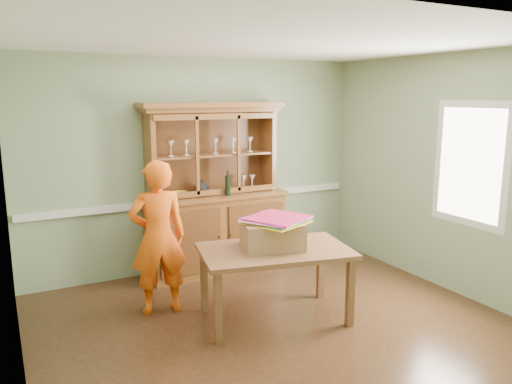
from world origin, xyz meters
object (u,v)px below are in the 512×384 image
dining_table (275,257)px  cardboard_box (272,235)px  china_hutch (215,213)px  person (158,237)px

dining_table → cardboard_box: 0.23m
cardboard_box → china_hutch: bearing=88.5°
dining_table → china_hutch: bearing=100.5°
china_hutch → dining_table: bearing=-91.1°
china_hutch → dining_table: size_ratio=1.33×
person → china_hutch: bearing=-131.7°
dining_table → person: (-0.98, 0.70, 0.15)m
china_hutch → cardboard_box: size_ratio=3.71×
china_hutch → dining_table: 1.60m
china_hutch → dining_table: china_hutch is taller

